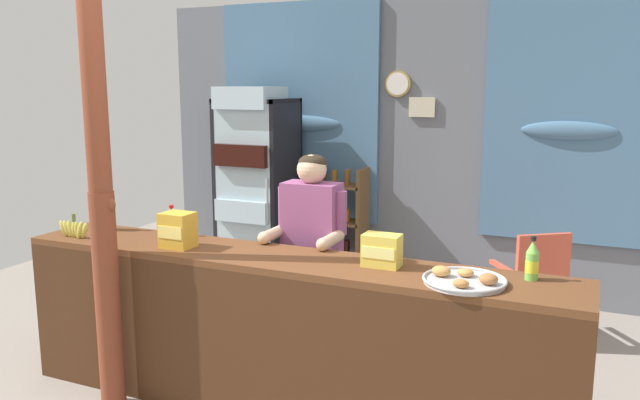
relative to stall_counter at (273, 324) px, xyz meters
The scene contains 15 objects.
ground_plane 1.00m from the stall_counter, 87.24° to the left, with size 8.15×8.15×0.00m, color gray.
back_wall_curtained 2.86m from the stall_counter, 89.22° to the left, with size 5.18×0.22×2.70m.
stall_counter is the anchor object (origin of this frame).
timber_post 1.21m from the stall_counter, 165.46° to the right, with size 0.17×0.15×2.63m.
drink_fridge 2.60m from the stall_counter, 121.37° to the left, with size 0.65×0.65×1.90m.
bottle_shelf_rack 2.50m from the stall_counter, 103.17° to the left, with size 0.48×0.28×1.16m.
plastic_lawn_chair 2.19m from the stall_counter, 55.42° to the left, with size 0.61×0.61×0.86m.
shopkeeper 0.69m from the stall_counter, 92.58° to the left, with size 0.48×0.42×1.49m.
soda_bottle_iced_tea 1.50m from the stall_counter, behind, with size 0.09×0.09×0.29m.
soda_bottle_cola 1.03m from the stall_counter, 162.55° to the left, with size 0.07×0.07×0.20m.
soda_bottle_lime_soda 1.46m from the stall_counter, ahead, with size 0.07×0.07×0.23m.
snack_box_choco_powder 0.82m from the stall_counter, behind, with size 0.19×0.16×0.21m.
snack_box_instant_noodle 0.76m from the stall_counter, 14.83° to the left, with size 0.20×0.13×0.18m.
pastry_tray 1.13m from the stall_counter, ahead, with size 0.42×0.42×0.07m.
banana_bunch 1.49m from the stall_counter, behind, with size 0.26×0.05×0.16m.
Camera 1 is at (1.59, -2.58, 1.93)m, focal length 35.60 mm.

